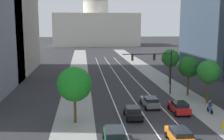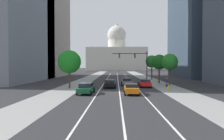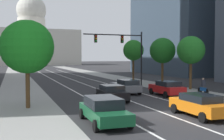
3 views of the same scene
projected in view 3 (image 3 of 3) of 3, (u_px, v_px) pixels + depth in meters
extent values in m
plane|color=#2B2B2D|center=(62.00, 76.00, 56.78)|extent=(400.00, 400.00, 0.00)
cube|color=gray|center=(18.00, 79.00, 49.11)|extent=(4.81, 130.00, 0.01)
cube|color=gray|center=(111.00, 77.00, 55.05)|extent=(4.81, 130.00, 0.01)
cube|color=white|center=(58.00, 83.00, 41.61)|extent=(0.16, 90.00, 0.01)
cube|color=white|center=(79.00, 82.00, 42.68)|extent=(0.16, 90.00, 0.01)
cube|color=white|center=(99.00, 81.00, 43.76)|extent=(0.16, 90.00, 0.01)
cube|color=beige|center=(32.00, 48.00, 141.28)|extent=(45.14, 27.60, 17.29)
cylinder|color=beige|center=(32.00, 24.00, 140.74)|extent=(13.72, 13.72, 6.45)
sphere|color=beige|center=(31.00, 10.00, 140.40)|extent=(14.68, 14.68, 14.68)
cube|color=orange|center=(199.00, 106.00, 17.79)|extent=(1.79, 4.45, 0.69)
cube|color=black|center=(200.00, 98.00, 17.69)|extent=(1.64, 2.39, 0.45)
cylinder|color=black|center=(174.00, 109.00, 18.93)|extent=(0.22, 0.64, 0.64)
cylinder|color=black|center=(196.00, 107.00, 19.53)|extent=(0.22, 0.64, 0.64)
cylinder|color=black|center=(203.00, 118.00, 16.09)|extent=(0.22, 0.64, 0.64)
cube|color=red|center=(167.00, 89.00, 27.59)|extent=(1.91, 4.29, 0.69)
cube|color=black|center=(168.00, 83.00, 27.22)|extent=(1.73, 2.25, 0.47)
cylinder|color=black|center=(151.00, 91.00, 28.67)|extent=(0.23, 0.64, 0.64)
cylinder|color=black|center=(167.00, 90.00, 29.28)|extent=(0.23, 0.64, 0.64)
cylinder|color=black|center=(166.00, 95.00, 25.93)|extent=(0.23, 0.64, 0.64)
cylinder|color=black|center=(183.00, 94.00, 26.54)|extent=(0.23, 0.64, 0.64)
cube|color=black|center=(112.00, 94.00, 23.99)|extent=(1.96, 4.06, 0.64)
cube|color=black|center=(112.00, 88.00, 24.05)|extent=(1.75, 2.08, 0.45)
cylinder|color=black|center=(98.00, 96.00, 25.02)|extent=(0.24, 0.65, 0.64)
cylinder|color=black|center=(117.00, 95.00, 25.58)|extent=(0.24, 0.65, 0.64)
cylinder|color=black|center=(106.00, 101.00, 22.43)|extent=(0.24, 0.65, 0.64)
cylinder|color=black|center=(128.00, 99.00, 22.99)|extent=(0.24, 0.65, 0.64)
cube|color=slate|center=(125.00, 87.00, 29.37)|extent=(1.84, 4.47, 0.70)
cube|color=black|center=(128.00, 82.00, 28.68)|extent=(1.68, 2.13, 0.48)
cylinder|color=black|center=(112.00, 89.00, 30.49)|extent=(0.23, 0.64, 0.64)
cylinder|color=black|center=(127.00, 88.00, 31.12)|extent=(0.23, 0.64, 0.64)
cylinder|color=black|center=(123.00, 92.00, 27.65)|extent=(0.23, 0.64, 0.64)
cylinder|color=black|center=(139.00, 92.00, 28.28)|extent=(0.23, 0.64, 0.64)
cube|color=#14512D|center=(104.00, 113.00, 15.95)|extent=(1.97, 4.82, 0.60)
cube|color=black|center=(103.00, 102.00, 16.08)|extent=(1.78, 2.61, 0.59)
cylinder|color=black|center=(82.00, 114.00, 17.20)|extent=(0.23, 0.64, 0.64)
cylinder|color=black|center=(111.00, 112.00, 17.80)|extent=(0.23, 0.64, 0.64)
cylinder|color=black|center=(96.00, 126.00, 14.13)|extent=(0.23, 0.64, 0.64)
cylinder|color=black|center=(130.00, 123.00, 14.73)|extent=(0.23, 0.64, 0.64)
cylinder|color=black|center=(141.00, 59.00, 37.13)|extent=(0.20, 0.20, 7.20)
cylinder|color=black|center=(113.00, 35.00, 35.63)|extent=(7.96, 0.14, 0.14)
cube|color=black|center=(122.00, 39.00, 36.06)|extent=(0.32, 0.28, 0.96)
sphere|color=red|center=(123.00, 37.00, 35.91)|extent=(0.20, 0.20, 0.20)
sphere|color=orange|center=(123.00, 39.00, 35.92)|extent=(0.20, 0.20, 0.20)
sphere|color=green|center=(123.00, 42.00, 35.94)|extent=(0.20, 0.20, 0.20)
cube|color=black|center=(96.00, 39.00, 34.85)|extent=(0.32, 0.28, 0.96)
sphere|color=red|center=(96.00, 36.00, 34.69)|extent=(0.20, 0.20, 0.20)
sphere|color=orange|center=(96.00, 39.00, 34.71)|extent=(0.20, 0.20, 0.20)
sphere|color=green|center=(96.00, 41.00, 34.72)|extent=(0.20, 0.20, 0.20)
cylinder|color=black|center=(206.00, 92.00, 27.94)|extent=(0.05, 0.66, 0.66)
cylinder|color=black|center=(200.00, 91.00, 28.92)|extent=(0.05, 0.66, 0.66)
cube|color=#1959B2|center=(203.00, 89.00, 28.42)|extent=(0.07, 1.00, 0.36)
cube|color=#262833|center=(203.00, 83.00, 28.35)|extent=(0.36, 0.28, 0.64)
sphere|color=tan|center=(203.00, 79.00, 28.39)|extent=(0.22, 0.22, 0.22)
cylinder|color=#51381E|center=(191.00, 75.00, 33.09)|extent=(0.32, 0.32, 3.52)
sphere|color=#237725|center=(191.00, 50.00, 32.95)|extent=(3.31, 3.31, 3.31)
cylinder|color=#51381E|center=(28.00, 87.00, 20.81)|extent=(0.32, 0.32, 3.20)
sphere|color=#1A791F|center=(27.00, 47.00, 20.67)|extent=(4.01, 4.01, 4.01)
cylinder|color=#51381E|center=(162.00, 73.00, 37.09)|extent=(0.32, 0.32, 3.52)
sphere|color=#1A5D1C|center=(163.00, 51.00, 36.95)|extent=(3.41, 3.41, 3.41)
cylinder|color=#51381E|center=(133.00, 69.00, 45.92)|extent=(0.32, 0.32, 3.80)
sphere|color=#237122|center=(133.00, 50.00, 45.78)|extent=(3.41, 3.41, 3.41)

